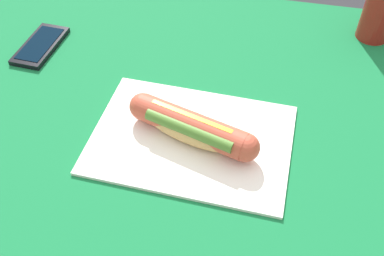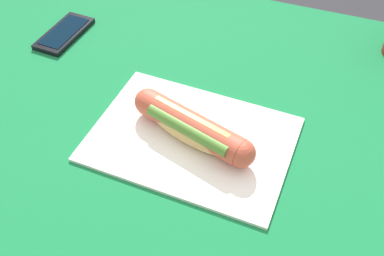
% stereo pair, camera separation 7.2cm
% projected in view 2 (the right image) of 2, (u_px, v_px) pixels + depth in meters
% --- Properties ---
extents(dining_table, '(1.15, 0.98, 0.78)m').
position_uv_depth(dining_table, '(188.00, 194.00, 0.83)').
color(dining_table, brown).
rests_on(dining_table, ground).
extents(paper_wrapper, '(0.33, 0.24, 0.01)m').
position_uv_depth(paper_wrapper, '(192.00, 139.00, 0.74)').
color(paper_wrapper, white).
rests_on(paper_wrapper, dining_table).
extents(hot_dog, '(0.22, 0.10, 0.05)m').
position_uv_depth(hot_dog, '(192.00, 127.00, 0.71)').
color(hot_dog, tan).
rests_on(hot_dog, paper_wrapper).
extents(cell_phone, '(0.07, 0.14, 0.01)m').
position_uv_depth(cell_phone, '(64.00, 33.00, 0.94)').
color(cell_phone, black).
rests_on(cell_phone, dining_table).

